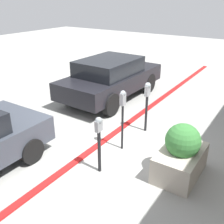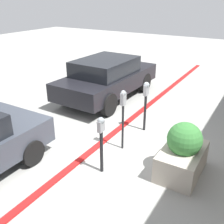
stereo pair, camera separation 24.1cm
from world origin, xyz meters
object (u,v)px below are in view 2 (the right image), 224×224
(parking_meter_second, at_px, (123,108))
(parked_car_middle, at_px, (107,77))
(planter_box, at_px, (183,153))
(parking_meter_nearest, at_px, (101,136))
(parking_meter_middle, at_px, (146,97))

(parking_meter_second, xyz_separation_m, parked_car_middle, (2.81, 2.21, -0.29))
(parking_meter_second, relative_size, planter_box, 1.17)
(parking_meter_nearest, bearing_deg, parking_meter_second, 4.15)
(parking_meter_middle, xyz_separation_m, planter_box, (-1.39, -1.52, -0.52))
(planter_box, bearing_deg, parking_meter_middle, 47.67)
(planter_box, xyz_separation_m, parked_car_middle, (3.01, 3.79, 0.31))
(parking_meter_middle, bearing_deg, planter_box, -132.33)
(parking_meter_middle, height_order, parked_car_middle, parked_car_middle)
(parking_meter_second, relative_size, parked_car_middle, 0.35)
(parked_car_middle, bearing_deg, parking_meter_middle, -124.38)
(parking_meter_nearest, distance_m, parking_meter_middle, 2.26)
(parking_meter_second, distance_m, parking_meter_middle, 1.19)
(parking_meter_second, bearing_deg, planter_box, -97.32)
(parking_meter_middle, bearing_deg, parking_meter_nearest, -179.38)
(parking_meter_second, height_order, planter_box, parking_meter_second)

